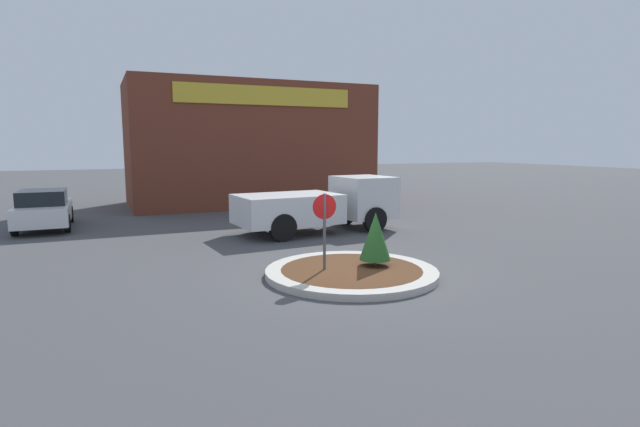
{
  "coord_description": "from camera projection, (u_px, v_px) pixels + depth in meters",
  "views": [
    {
      "loc": [
        -5.52,
        -10.47,
        3.16
      ],
      "look_at": [
        0.54,
        3.08,
        1.11
      ],
      "focal_mm": 28.0,
      "sensor_mm": 36.0,
      "label": 1
    }
  ],
  "objects": [
    {
      "name": "island_shrub",
      "position": [
        375.0,
        236.0,
        12.36
      ],
      "size": [
        0.78,
        0.78,
        1.34
      ],
      "color": "brown",
      "rests_on": "traffic_island"
    },
    {
      "name": "utility_truck",
      "position": [
        322.0,
        204.0,
        18.14
      ],
      "size": [
        6.02,
        2.67,
        1.97
      ],
      "rotation": [
        0.0,
        0.0,
        0.07
      ],
      "color": "silver",
      "rests_on": "ground_plane"
    },
    {
      "name": "stop_sign",
      "position": [
        324.0,
        220.0,
        11.91
      ],
      "size": [
        0.6,
        0.07,
        2.01
      ],
      "color": "#4C4C51",
      "rests_on": "ground_plane"
    },
    {
      "name": "storefront_building",
      "position": [
        250.0,
        145.0,
        26.96
      ],
      "size": [
        12.48,
        6.07,
        6.3
      ],
      "color": "brown",
      "rests_on": "ground_plane"
    },
    {
      "name": "traffic_island",
      "position": [
        351.0,
        272.0,
        12.12
      ],
      "size": [
        4.19,
        4.19,
        0.17
      ],
      "color": "#BCB7AD",
      "rests_on": "ground_plane"
    },
    {
      "name": "parked_sedan_white",
      "position": [
        44.0,
        209.0,
        18.78
      ],
      "size": [
        1.87,
        4.23,
        1.49
      ],
      "rotation": [
        0.0,
        0.0,
        1.57
      ],
      "color": "silver",
      "rests_on": "ground_plane"
    },
    {
      "name": "ground_plane",
      "position": [
        351.0,
        276.0,
        12.13
      ],
      "size": [
        120.0,
        120.0,
        0.0
      ],
      "primitive_type": "plane",
      "color": "#474749"
    }
  ]
}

